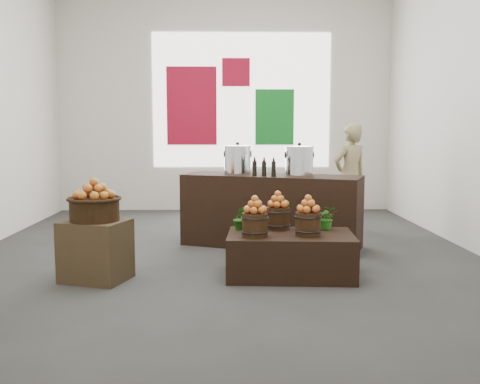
{
  "coord_description": "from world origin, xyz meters",
  "views": [
    {
      "loc": [
        0.05,
        -6.3,
        1.46
      ],
      "look_at": [
        0.19,
        -0.4,
        0.78
      ],
      "focal_mm": 40.0,
      "sensor_mm": 36.0,
      "label": 1
    }
  ],
  "objects_px": {
    "counter": "(271,211)",
    "shopper": "(350,177)",
    "crate": "(96,251)",
    "stock_pot_left": "(238,161)",
    "stock_pot_center": "(299,162)",
    "display_table": "(290,255)",
    "wicker_basket": "(95,210)"
  },
  "relations": [
    {
      "from": "counter",
      "to": "crate",
      "type": "bearing_deg",
      "value": -119.32
    },
    {
      "from": "wicker_basket",
      "to": "counter",
      "type": "xyz_separation_m",
      "value": [
        1.84,
        1.52,
        -0.25
      ]
    },
    {
      "from": "crate",
      "to": "wicker_basket",
      "type": "bearing_deg",
      "value": 0.0
    },
    {
      "from": "stock_pot_center",
      "to": "shopper",
      "type": "relative_size",
      "value": 0.22
    },
    {
      "from": "wicker_basket",
      "to": "display_table",
      "type": "xyz_separation_m",
      "value": [
        1.92,
        0.11,
        -0.48
      ]
    },
    {
      "from": "stock_pot_left",
      "to": "display_table",
      "type": "bearing_deg",
      "value": -72.25
    },
    {
      "from": "shopper",
      "to": "stock_pot_center",
      "type": "bearing_deg",
      "value": 26.55
    },
    {
      "from": "shopper",
      "to": "crate",
      "type": "bearing_deg",
      "value": 13.5
    },
    {
      "from": "crate",
      "to": "stock_pot_left",
      "type": "distance_m",
      "value": 2.34
    },
    {
      "from": "counter",
      "to": "shopper",
      "type": "bearing_deg",
      "value": 62.9
    },
    {
      "from": "counter",
      "to": "shopper",
      "type": "xyz_separation_m",
      "value": [
        1.24,
        1.11,
        0.33
      ]
    },
    {
      "from": "stock_pot_left",
      "to": "counter",
      "type": "bearing_deg",
      "value": -21.08
    },
    {
      "from": "shopper",
      "to": "stock_pot_left",
      "type": "bearing_deg",
      "value": 2.68
    },
    {
      "from": "counter",
      "to": "stock_pot_center",
      "type": "relative_size",
      "value": 6.47
    },
    {
      "from": "crate",
      "to": "shopper",
      "type": "relative_size",
      "value": 0.38
    },
    {
      "from": "stock_pot_left",
      "to": "stock_pot_center",
      "type": "distance_m",
      "value": 0.81
    },
    {
      "from": "display_table",
      "to": "stock_pot_left",
      "type": "distance_m",
      "value": 1.86
    },
    {
      "from": "crate",
      "to": "shopper",
      "type": "bearing_deg",
      "value": 40.51
    },
    {
      "from": "display_table",
      "to": "counter",
      "type": "xyz_separation_m",
      "value": [
        -0.08,
        1.41,
        0.24
      ]
    },
    {
      "from": "wicker_basket",
      "to": "stock_pot_center",
      "type": "distance_m",
      "value": 2.61
    },
    {
      "from": "display_table",
      "to": "stock_pot_center",
      "type": "height_order",
      "value": "stock_pot_center"
    },
    {
      "from": "stock_pot_center",
      "to": "crate",
      "type": "bearing_deg",
      "value": -147.25
    },
    {
      "from": "stock_pot_center",
      "to": "shopper",
      "type": "height_order",
      "value": "shopper"
    },
    {
      "from": "counter",
      "to": "stock_pot_left",
      "type": "xyz_separation_m",
      "value": [
        -0.42,
        0.16,
        0.62
      ]
    },
    {
      "from": "crate",
      "to": "display_table",
      "type": "relative_size",
      "value": 0.47
    },
    {
      "from": "display_table",
      "to": "shopper",
      "type": "relative_size",
      "value": 0.8
    },
    {
      "from": "stock_pot_center",
      "to": "counter",
      "type": "bearing_deg",
      "value": 158.92
    },
    {
      "from": "crate",
      "to": "stock_pot_center",
      "type": "distance_m",
      "value": 2.69
    },
    {
      "from": "crate",
      "to": "wicker_basket",
      "type": "xyz_separation_m",
      "value": [
        0.0,
        0.0,
        0.4
      ]
    },
    {
      "from": "crate",
      "to": "stock_pot_center",
      "type": "bearing_deg",
      "value": 32.75
    },
    {
      "from": "wicker_basket",
      "to": "stock_pot_left",
      "type": "xyz_separation_m",
      "value": [
        1.42,
        1.68,
        0.38
      ]
    },
    {
      "from": "counter",
      "to": "shopper",
      "type": "distance_m",
      "value": 1.7
    }
  ]
}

